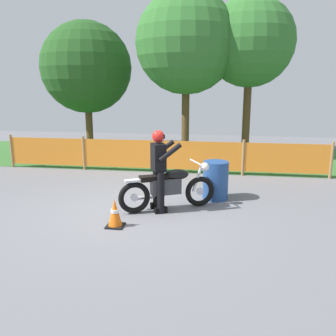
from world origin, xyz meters
TOP-DOWN VIEW (x-y plane):
  - ground at (0.00, 0.00)m, footprint 24.00×24.00m
  - grass_verge at (0.00, 5.80)m, footprint 24.00×5.00m
  - barrier_fence at (0.00, 3.30)m, footprint 9.77×0.08m
  - tree_leftmost at (-3.61, 6.92)m, footprint 3.56×3.56m
  - tree_near_left at (0.44, 6.07)m, footprint 3.58×3.58m
  - tree_near_right at (2.66, 6.44)m, footprint 3.13×3.13m
  - motorcycle_lead at (0.73, 0.06)m, footprint 1.93×1.09m
  - rider_lead at (0.55, -0.03)m, footprint 0.71×0.70m
  - traffic_cone at (-0.10, -1.02)m, footprint 0.32×0.32m
  - spare_drum at (1.69, 0.95)m, footprint 0.58×0.58m

SIDE VIEW (x-z plane):
  - ground at x=0.00m, z-range -0.02..0.00m
  - grass_verge at x=0.00m, z-range 0.00..0.01m
  - traffic_cone at x=-0.10m, z-range -0.01..0.52m
  - spare_drum at x=1.69m, z-range 0.00..0.88m
  - motorcycle_lead at x=0.73m, z-range -0.02..0.98m
  - barrier_fence at x=0.00m, z-range 0.02..1.07m
  - rider_lead at x=0.55m, z-range 0.07..1.76m
  - tree_leftmost at x=-3.61m, z-range 0.73..5.78m
  - tree_near_left at x=0.44m, z-range 1.11..6.93m
  - tree_near_right at x=2.66m, z-range 1.23..6.85m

